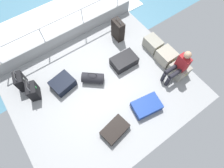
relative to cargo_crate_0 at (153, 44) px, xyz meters
The scene contains 16 objects.
ground_plane 2.21m from the cargo_crate_0, 82.14° to the right, with size 4.40×5.20×0.06m, color #939699.
gunwale_port 2.87m from the cargo_crate_0, 130.69° to the right, with size 0.06×5.20×0.45m, color #939699.
railing_port 2.93m from the cargo_crate_0, 130.69° to the right, with size 0.04×4.20×1.02m.
sea_wake 3.99m from the cargo_crate_0, 146.62° to the right, with size 12.00×12.00×0.01m.
cargo_crate_0 is the anchor object (origin of this frame).
cargo_crate_1 0.62m from the cargo_crate_0, ahead, with size 0.57×0.49×0.40m.
cargo_crate_2 1.21m from the cargo_crate_0, ahead, with size 0.54×0.49×0.38m.
passenger_seated 1.29m from the cargo_crate_0, ahead, with size 0.34×0.66×1.08m.
suitcase_0 1.24m from the cargo_crate_0, 146.71° to the right, with size 0.46×0.26×0.79m.
suitcase_1 1.16m from the cargo_crate_0, 91.51° to the right, with size 0.55×0.80×0.28m.
suitcase_2 2.15m from the cargo_crate_0, 45.49° to the right, with size 0.63×0.85×0.21m.
suitcase_3 4.21m from the cargo_crate_0, 105.32° to the right, with size 0.44×0.32×0.68m.
suitcase_4 3.05m from the cargo_crate_0, 59.79° to the right, with size 0.56×0.77×0.21m.
suitcase_5 3.95m from the cargo_crate_0, 99.22° to the right, with size 0.45×0.36×0.73m.
suitcase_6 3.14m from the cargo_crate_0, 98.13° to the right, with size 0.65×0.73×0.27m.
duffel_bag 2.29m from the cargo_crate_0, 91.80° to the right, with size 0.65×0.69×0.45m.
Camera 1 is at (2.05, -1.13, 4.78)m, focal length 28.55 mm.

